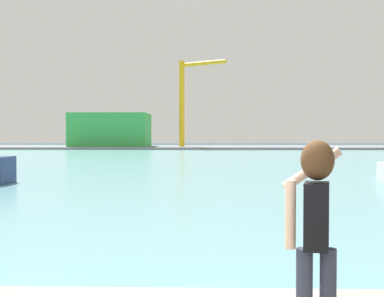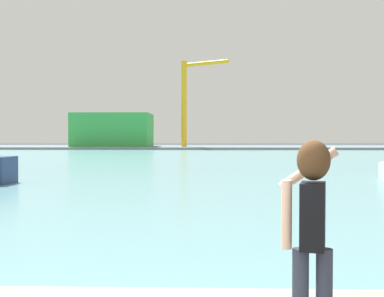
# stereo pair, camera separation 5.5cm
# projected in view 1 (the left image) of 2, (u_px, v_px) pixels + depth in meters

# --- Properties ---
(ground_plane) EXTENTS (220.00, 220.00, 0.00)m
(ground_plane) POSITION_uv_depth(u_px,v_px,m) (203.00, 159.00, 53.88)
(ground_plane) COLOR #334751
(harbor_water) EXTENTS (140.00, 100.00, 0.02)m
(harbor_water) POSITION_uv_depth(u_px,v_px,m) (203.00, 158.00, 55.88)
(harbor_water) COLOR #6BA8B2
(harbor_water) RESTS_ON ground_plane
(far_shore_dock) EXTENTS (140.00, 20.00, 0.43)m
(far_shore_dock) POSITION_uv_depth(u_px,v_px,m) (204.00, 147.00, 95.85)
(far_shore_dock) COLOR gray
(far_shore_dock) RESTS_ON ground_plane
(person_photographer) EXTENTS (0.54, 0.57, 1.74)m
(person_photographer) POSITION_uv_depth(u_px,v_px,m) (315.00, 220.00, 4.27)
(person_photographer) COLOR #2D3342
(person_photographer) RESTS_ON quay_promenade
(warehouse_left) EXTENTS (14.14, 10.67, 6.15)m
(warehouse_left) POSITION_uv_depth(u_px,v_px,m) (111.00, 130.00, 95.01)
(warehouse_left) COLOR green
(warehouse_left) RESTS_ON far_shore_dock
(port_crane) EXTENTS (8.51, 5.71, 15.64)m
(port_crane) POSITION_uv_depth(u_px,v_px,m) (187.00, 95.00, 91.70)
(port_crane) COLOR yellow
(port_crane) RESTS_ON far_shore_dock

